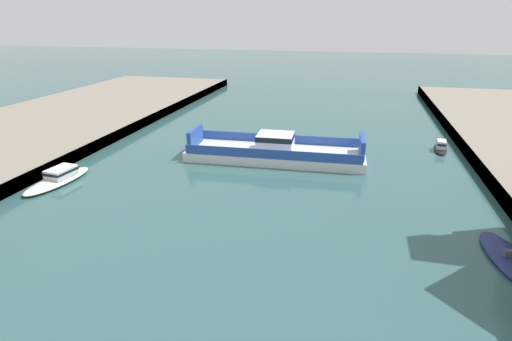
% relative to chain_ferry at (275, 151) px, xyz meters
% --- Properties ---
extents(chain_ferry, '(21.36, 7.40, 3.30)m').
position_rel_chain_ferry_xyz_m(chain_ferry, '(0.00, 0.00, 0.00)').
color(chain_ferry, silver).
rests_on(chain_ferry, ground).
extents(moored_boat_near_left, '(3.50, 8.05, 0.94)m').
position_rel_chain_ferry_xyz_m(moored_boat_near_left, '(20.27, -17.61, -0.77)').
color(moored_boat_near_left, navy).
rests_on(moored_boat_near_left, ground).
extents(moored_boat_near_right, '(2.16, 5.49, 1.39)m').
position_rel_chain_ferry_xyz_m(moored_boat_near_right, '(20.07, 8.41, -0.48)').
color(moored_boat_near_right, black).
rests_on(moored_boat_near_right, ground).
extents(moored_boat_mid_right, '(3.64, 8.57, 1.47)m').
position_rel_chain_ferry_xyz_m(moored_boat_mid_right, '(-20.37, -12.58, -0.45)').
color(moored_boat_mid_right, white).
rests_on(moored_boat_mid_right, ground).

